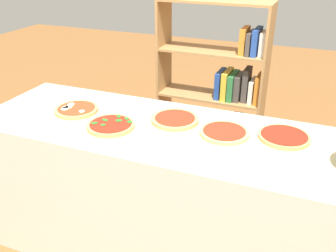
{
  "coord_description": "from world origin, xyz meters",
  "views": [
    {
      "loc": [
        0.69,
        -1.73,
        1.86
      ],
      "look_at": [
        0.0,
        0.0,
        0.94
      ],
      "focal_mm": 39.5,
      "sensor_mm": 36.0,
      "label": 1
    }
  ],
  "objects_px": {
    "pizza_mozzarella_0": "(76,109)",
    "pizza_plain_4": "(284,137)",
    "pizza_plain_3": "(224,132)",
    "bookshelf": "(224,99)",
    "pizza_plain_2": "(175,119)",
    "pizza_spinach_1": "(111,125)"
  },
  "relations": [
    {
      "from": "pizza_mozzarella_0",
      "to": "pizza_plain_4",
      "type": "xyz_separation_m",
      "value": [
        1.24,
        0.11,
        -0.0
      ]
    },
    {
      "from": "pizza_spinach_1",
      "to": "pizza_plain_4",
      "type": "height_order",
      "value": "pizza_spinach_1"
    },
    {
      "from": "pizza_plain_3",
      "to": "pizza_plain_4",
      "type": "xyz_separation_m",
      "value": [
        0.31,
        0.07,
        0.0
      ]
    },
    {
      "from": "pizza_mozzarella_0",
      "to": "pizza_plain_2",
      "type": "distance_m",
      "value": 0.63
    },
    {
      "from": "pizza_plain_2",
      "to": "pizza_spinach_1",
      "type": "bearing_deg",
      "value": -145.79
    },
    {
      "from": "pizza_spinach_1",
      "to": "bookshelf",
      "type": "height_order",
      "value": "bookshelf"
    },
    {
      "from": "pizza_mozzarella_0",
      "to": "pizza_plain_4",
      "type": "relative_size",
      "value": 0.98
    },
    {
      "from": "pizza_spinach_1",
      "to": "pizza_plain_2",
      "type": "bearing_deg",
      "value": 34.21
    },
    {
      "from": "pizza_plain_3",
      "to": "pizza_plain_4",
      "type": "relative_size",
      "value": 1.0
    },
    {
      "from": "pizza_plain_2",
      "to": "pizza_plain_4",
      "type": "bearing_deg",
      "value": 1.21
    },
    {
      "from": "pizza_plain_3",
      "to": "bookshelf",
      "type": "xyz_separation_m",
      "value": [
        -0.22,
        0.95,
        -0.2
      ]
    },
    {
      "from": "pizza_plain_3",
      "to": "pizza_mozzarella_0",
      "type": "bearing_deg",
      "value": -177.54
    },
    {
      "from": "pizza_spinach_1",
      "to": "pizza_mozzarella_0",
      "type": "bearing_deg",
      "value": 159.56
    },
    {
      "from": "pizza_plain_3",
      "to": "pizza_plain_2",
      "type": "bearing_deg",
      "value": 169.97
    },
    {
      "from": "pizza_spinach_1",
      "to": "pizza_plain_2",
      "type": "height_order",
      "value": "pizza_spinach_1"
    },
    {
      "from": "pizza_mozzarella_0",
      "to": "bookshelf",
      "type": "bearing_deg",
      "value": 54.28
    },
    {
      "from": "pizza_spinach_1",
      "to": "pizza_plain_3",
      "type": "bearing_deg",
      "value": 14.12
    },
    {
      "from": "pizza_plain_2",
      "to": "pizza_plain_3",
      "type": "relative_size",
      "value": 1.03
    },
    {
      "from": "pizza_spinach_1",
      "to": "pizza_plain_3",
      "type": "height_order",
      "value": "pizza_spinach_1"
    },
    {
      "from": "pizza_spinach_1",
      "to": "pizza_plain_3",
      "type": "relative_size",
      "value": 1.0
    },
    {
      "from": "pizza_mozzarella_0",
      "to": "pizza_plain_3",
      "type": "relative_size",
      "value": 0.98
    },
    {
      "from": "pizza_plain_4",
      "to": "bookshelf",
      "type": "distance_m",
      "value": 1.05
    }
  ]
}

